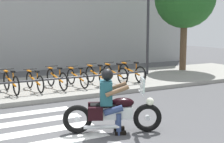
{
  "coord_description": "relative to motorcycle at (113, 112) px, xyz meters",
  "views": [
    {
      "loc": [
        -2.04,
        -5.87,
        2.35
      ],
      "look_at": [
        2.07,
        1.85,
        1.06
      ],
      "focal_mm": 49.32,
      "sensor_mm": 36.0,
      "label": 1
    }
  ],
  "objects": [
    {
      "name": "bicycle_2",
      "position": [
        -0.58,
        4.63,
        0.02
      ],
      "size": [
        0.48,
        1.6,
        0.73
      ],
      "color": "black",
      "rests_on": "sidewalk"
    },
    {
      "name": "crosswalk_stripe_3",
      "position": [
        -1.55,
        0.85,
        -0.46
      ],
      "size": [
        2.8,
        0.4,
        0.01
      ],
      "primitive_type": "cube",
      "color": "white",
      "rests_on": "ground"
    },
    {
      "name": "ground_plane",
      "position": [
        -1.09,
        0.05,
        -0.46
      ],
      "size": [
        48.0,
        48.0,
        0.0
      ],
      "primitive_type": "plane",
      "color": "#4C4C4F"
    },
    {
      "name": "bike_rack",
      "position": [
        0.6,
        4.08,
        0.12
      ],
      "size": [
        6.11,
        0.07,
        0.49
      ],
      "color": "#333338",
      "rests_on": "sidewalk"
    },
    {
      "name": "street_lamp",
      "position": [
        4.95,
        5.87,
        2.24
      ],
      "size": [
        0.28,
        0.28,
        4.49
      ],
      "color": "#2D2D33",
      "rests_on": "ground"
    },
    {
      "name": "bicycle_4",
      "position": [
        0.99,
        4.63,
        0.03
      ],
      "size": [
        0.48,
        1.6,
        0.73
      ],
      "color": "black",
      "rests_on": "sidewalk"
    },
    {
      "name": "bicycle_7",
      "position": [
        3.35,
        4.63,
        0.05
      ],
      "size": [
        0.48,
        1.71,
        0.8
      ],
      "color": "black",
      "rests_on": "sidewalk"
    },
    {
      "name": "sidewalk",
      "position": [
        -1.09,
        5.47,
        -0.39
      ],
      "size": [
        24.0,
        4.4,
        0.15
      ],
      "primitive_type": "cube",
      "color": "gray",
      "rests_on": "ground"
    },
    {
      "name": "bicycle_6",
      "position": [
        2.56,
        4.63,
        0.05
      ],
      "size": [
        0.48,
        1.66,
        0.79
      ],
      "color": "black",
      "rests_on": "sidewalk"
    },
    {
      "name": "bicycle_1",
      "position": [
        -1.37,
        4.63,
        0.04
      ],
      "size": [
        0.48,
        1.69,
        0.78
      ],
      "color": "black",
      "rests_on": "sidewalk"
    },
    {
      "name": "bicycle_3",
      "position": [
        0.2,
        4.63,
        0.05
      ],
      "size": [
        0.48,
        1.7,
        0.78
      ],
      "color": "black",
      "rests_on": "sidewalk"
    },
    {
      "name": "motorcycle",
      "position": [
        0.0,
        0.0,
        0.0
      ],
      "size": [
        2.06,
        1.05,
        1.23
      ],
      "color": "black",
      "rests_on": "ground"
    },
    {
      "name": "rider",
      "position": [
        -0.07,
        0.03,
        0.37
      ],
      "size": [
        0.76,
        0.7,
        1.44
      ],
      "color": "#1E4C59",
      "rests_on": "ground"
    },
    {
      "name": "crosswalk_stripe_4",
      "position": [
        -1.55,
        1.65,
        -0.46
      ],
      "size": [
        2.8,
        0.4,
        0.01
      ],
      "primitive_type": "cube",
      "color": "white",
      "rests_on": "ground"
    },
    {
      "name": "bicycle_5",
      "position": [
        1.78,
        4.63,
        0.05
      ],
      "size": [
        0.48,
        1.63,
        0.79
      ],
      "color": "black",
      "rests_on": "sidewalk"
    },
    {
      "name": "crosswalk_stripe_5",
      "position": [
        -1.55,
        2.45,
        -0.46
      ],
      "size": [
        2.8,
        0.4,
        0.01
      ],
      "primitive_type": "cube",
      "color": "white",
      "rests_on": "ground"
    }
  ]
}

